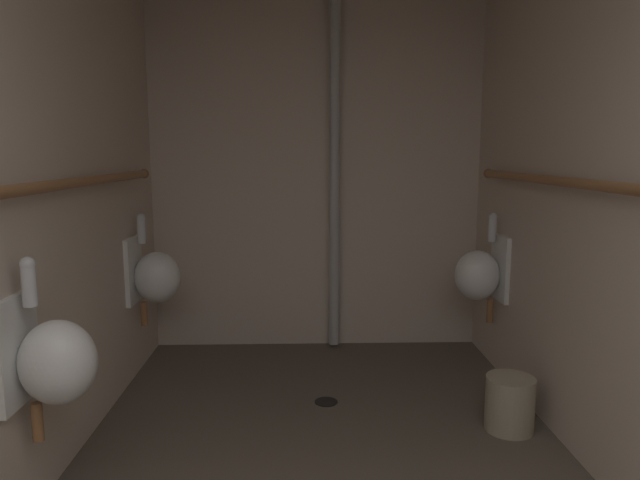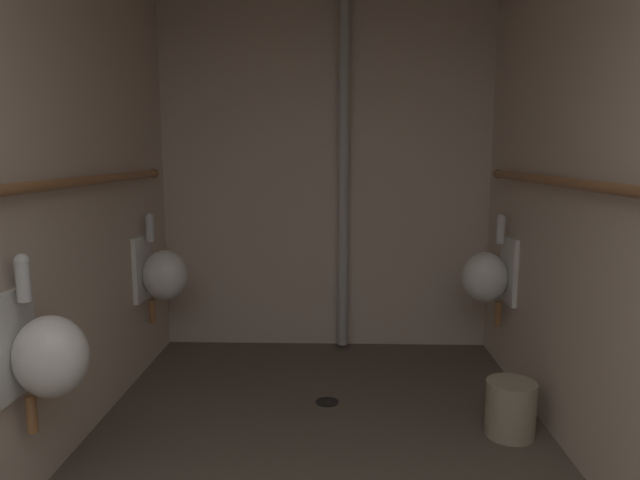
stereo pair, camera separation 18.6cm
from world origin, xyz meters
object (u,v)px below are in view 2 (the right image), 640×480
(urinal_left_mid, at_px, (46,354))
(standpipe_back_wall, at_px, (343,177))
(floor_drain, at_px, (327,402))
(waste_bin, at_px, (511,409))
(urinal_right_mid, at_px, (488,276))
(urinal_left_far, at_px, (162,274))

(urinal_left_mid, xyz_separation_m, standpipe_back_wall, (1.23, 2.07, 0.63))
(floor_drain, height_order, waste_bin, waste_bin)
(standpipe_back_wall, xyz_separation_m, floor_drain, (-0.10, -0.99, -1.31))
(standpipe_back_wall, bearing_deg, urinal_right_mid, -28.36)
(standpipe_back_wall, bearing_deg, floor_drain, -95.79)
(waste_bin, bearing_deg, standpipe_back_wall, 122.84)
(urinal_left_far, xyz_separation_m, waste_bin, (2.11, -0.85, -0.54))
(standpipe_back_wall, distance_m, waste_bin, 2.00)
(standpipe_back_wall, relative_size, floor_drain, 18.45)
(standpipe_back_wall, relative_size, waste_bin, 8.68)
(waste_bin, bearing_deg, urinal_right_mid, 84.61)
(urinal_left_mid, height_order, urinal_right_mid, same)
(standpipe_back_wall, height_order, floor_drain, standpipe_back_wall)
(urinal_left_mid, relative_size, urinal_left_far, 1.00)
(urinal_left_mid, xyz_separation_m, urinal_right_mid, (2.19, 1.55, 0.00))
(urinal_left_mid, relative_size, floor_drain, 5.39)
(urinal_right_mid, xyz_separation_m, standpipe_back_wall, (-0.96, 0.52, 0.63))
(floor_drain, xyz_separation_m, waste_bin, (0.98, -0.37, 0.14))
(urinal_left_far, relative_size, urinal_right_mid, 1.00)
(urinal_left_mid, bearing_deg, waste_bin, 18.42)
(waste_bin, bearing_deg, urinal_left_mid, -161.58)
(urinal_left_far, height_order, urinal_right_mid, same)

